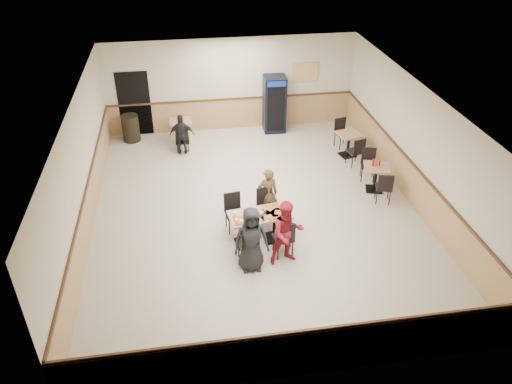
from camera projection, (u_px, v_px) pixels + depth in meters
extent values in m
plane|color=beige|center=(256.00, 210.00, 12.57)|extent=(10.00, 10.00, 0.00)
plane|color=silver|center=(256.00, 98.00, 10.98)|extent=(10.00, 10.00, 0.00)
plane|color=beige|center=(231.00, 85.00, 15.96)|extent=(8.00, 0.00, 8.00)
plane|color=beige|center=(308.00, 311.00, 7.60)|extent=(8.00, 0.00, 8.00)
plane|color=beige|center=(81.00, 171.00, 11.24)|extent=(0.00, 10.00, 10.00)
plane|color=beige|center=(416.00, 146.00, 12.31)|extent=(0.00, 10.00, 10.00)
cube|color=tan|center=(232.00, 114.00, 16.48)|extent=(7.98, 0.03, 1.00)
cube|color=tan|center=(409.00, 180.00, 12.84)|extent=(0.03, 9.98, 1.00)
cube|color=#472B19|center=(232.00, 99.00, 16.18)|extent=(7.98, 0.04, 0.06)
cube|color=black|center=(135.00, 104.00, 15.76)|extent=(1.00, 0.02, 2.10)
cube|color=orange|center=(305.00, 72.00, 16.09)|extent=(0.85, 0.02, 0.60)
cube|color=black|center=(245.00, 242.00, 11.43)|extent=(0.50, 0.50, 0.04)
cylinder|color=black|center=(245.00, 230.00, 11.24)|extent=(0.09, 0.09, 0.67)
cube|color=tan|center=(245.00, 217.00, 11.05)|extent=(0.78, 0.78, 0.04)
cube|color=black|center=(274.00, 237.00, 11.59)|extent=(0.50, 0.50, 0.04)
cylinder|color=black|center=(275.00, 225.00, 11.40)|extent=(0.09, 0.09, 0.67)
cube|color=tan|center=(275.00, 212.00, 11.22)|extent=(0.78, 0.78, 0.04)
imported|color=black|center=(251.00, 239.00, 10.33)|extent=(0.74, 0.49, 1.50)
imported|color=maroon|center=(287.00, 233.00, 10.52)|extent=(0.81, 0.68, 1.51)
imported|color=brown|center=(268.00, 194.00, 11.95)|extent=(0.51, 0.35, 1.36)
imported|color=black|center=(182.00, 135.00, 14.84)|extent=(0.75, 0.35, 1.26)
cube|color=#C2350C|center=(244.00, 220.00, 10.93)|extent=(0.48, 0.38, 0.02)
cube|color=#C2350C|center=(271.00, 209.00, 11.29)|extent=(0.48, 0.38, 0.02)
cube|color=#C2350C|center=(277.00, 215.00, 11.08)|extent=(0.48, 0.38, 0.02)
cube|color=#C2350C|center=(272.00, 213.00, 11.13)|extent=(0.48, 0.38, 0.02)
cylinder|color=silver|center=(271.00, 208.00, 11.31)|extent=(0.23, 0.23, 0.01)
cube|color=#AC6843|center=(271.00, 208.00, 11.31)|extent=(0.30, 0.30, 0.02)
cylinder|color=silver|center=(267.00, 218.00, 10.98)|extent=(0.23, 0.23, 0.01)
cube|color=#AC6843|center=(267.00, 218.00, 10.98)|extent=(0.29, 0.22, 0.02)
cylinder|color=silver|center=(258.00, 219.00, 10.95)|extent=(0.23, 0.23, 0.01)
cube|color=#AC6843|center=(258.00, 219.00, 10.95)|extent=(0.28, 0.20, 0.02)
cylinder|color=silver|center=(280.00, 213.00, 11.15)|extent=(0.23, 0.23, 0.01)
cube|color=#AC6843|center=(280.00, 213.00, 11.14)|extent=(0.30, 0.24, 0.02)
cylinder|color=white|center=(249.00, 213.00, 11.08)|extent=(0.08, 0.08, 0.10)
cylinder|color=white|center=(235.00, 214.00, 11.05)|extent=(0.08, 0.08, 0.10)
cylinder|color=white|center=(241.00, 222.00, 10.78)|extent=(0.08, 0.08, 0.10)
cylinder|color=white|center=(251.00, 221.00, 10.80)|extent=(0.08, 0.08, 0.10)
cylinder|color=white|center=(236.00, 221.00, 10.82)|extent=(0.08, 0.08, 0.10)
cylinder|color=#A3ABB5|center=(265.00, 211.00, 11.12)|extent=(0.07, 0.07, 0.12)
cylinder|color=#A3ABB5|center=(262.00, 210.00, 11.14)|extent=(0.07, 0.07, 0.12)
ellipsoid|color=silver|center=(261.00, 213.00, 11.08)|extent=(0.15, 0.15, 0.10)
cube|color=black|center=(374.00, 189.00, 13.39)|extent=(0.53, 0.53, 0.04)
cylinder|color=black|center=(375.00, 178.00, 13.21)|extent=(0.09, 0.09, 0.65)
cube|color=tan|center=(377.00, 167.00, 13.03)|extent=(0.83, 0.83, 0.04)
cube|color=black|center=(347.00, 155.00, 15.06)|extent=(0.53, 0.53, 0.04)
cylinder|color=black|center=(348.00, 144.00, 14.87)|extent=(0.09, 0.09, 0.66)
cube|color=tan|center=(349.00, 134.00, 14.69)|extent=(0.82, 0.82, 0.04)
cylinder|color=#A60B1D|center=(373.00, 163.00, 13.00)|extent=(0.06, 0.06, 0.20)
cylinder|color=#C7561A|center=(376.00, 163.00, 13.02)|extent=(0.06, 0.06, 0.17)
cylinder|color=#A60B1D|center=(380.00, 163.00, 13.04)|extent=(0.05, 0.05, 0.14)
cube|color=black|center=(183.00, 141.00, 15.85)|extent=(0.43, 0.43, 0.04)
cylinder|color=black|center=(182.00, 131.00, 15.66)|extent=(0.09, 0.09, 0.65)
cube|color=tan|center=(181.00, 121.00, 15.48)|extent=(0.67, 0.67, 0.04)
cube|color=black|center=(274.00, 104.00, 16.11)|extent=(0.72, 0.70, 1.83)
cube|color=black|center=(276.00, 110.00, 15.84)|extent=(0.56, 0.04, 1.45)
cube|color=navy|center=(277.00, 84.00, 15.38)|extent=(0.58, 0.04, 0.17)
cylinder|color=black|center=(131.00, 128.00, 15.71)|extent=(0.54, 0.54, 0.85)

